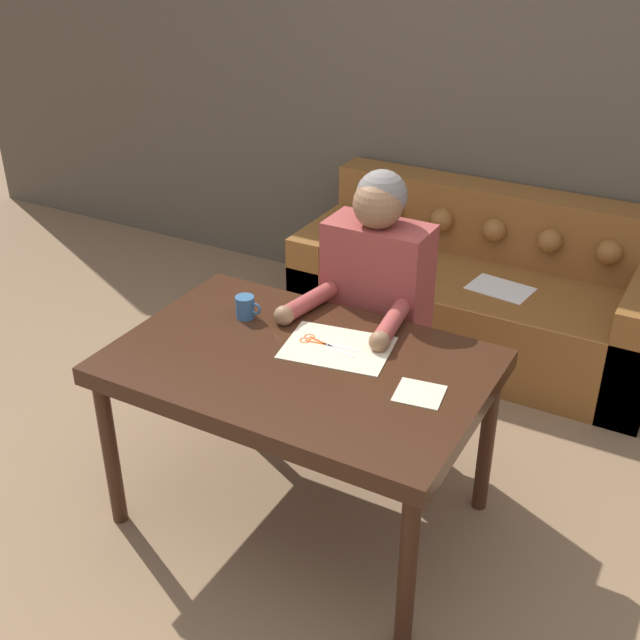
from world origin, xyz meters
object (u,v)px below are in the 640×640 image
at_px(scissors, 320,343).
at_px(mug, 246,307).
at_px(couch, 480,295).
at_px(person, 375,313).
at_px(dining_table, 300,376).

xyz_separation_m(scissors, mug, (-0.36, 0.04, 0.04)).
height_order(couch, mug, same).
bearing_deg(person, mug, -131.01).
xyz_separation_m(couch, scissors, (-0.15, -1.50, 0.43)).
distance_m(scissors, mug, 0.36).
height_order(scissors, mug, mug).
distance_m(person, scissors, 0.47).
height_order(dining_table, couch, couch).
relative_size(person, mug, 11.22).
distance_m(dining_table, person, 0.60).
bearing_deg(scissors, mug, 173.92).
distance_m(dining_table, scissors, 0.15).
xyz_separation_m(person, mug, (-0.37, -0.42, 0.13)).
relative_size(couch, person, 1.48).
height_order(person, scissors, person).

